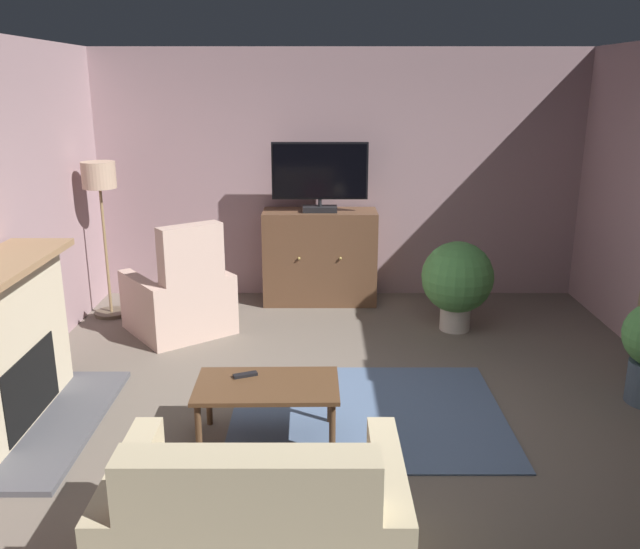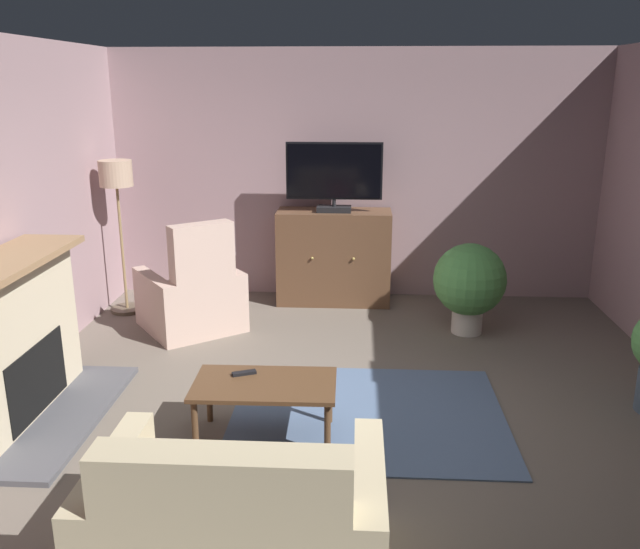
{
  "view_description": "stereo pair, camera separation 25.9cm",
  "coord_description": "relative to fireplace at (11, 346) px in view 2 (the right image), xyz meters",
  "views": [
    {
      "loc": [
        -0.22,
        -4.35,
        2.42
      ],
      "look_at": [
        -0.23,
        0.33,
        1.05
      ],
      "focal_mm": 37.07,
      "sensor_mm": 36.0,
      "label": 1
    },
    {
      "loc": [
        0.04,
        -4.35,
        2.42
      ],
      "look_at": [
        -0.23,
        0.33,
        1.05
      ],
      "focal_mm": 37.07,
      "sensor_mm": 36.0,
      "label": 2
    }
  ],
  "objects": [
    {
      "name": "coffee_table",
      "position": [
        1.88,
        -0.19,
        -0.2
      ],
      "size": [
        0.99,
        0.58,
        0.43
      ],
      "color": "#4C331E",
      "rests_on": "ground_plane"
    },
    {
      "name": "tv_remote",
      "position": [
        1.71,
        -0.06,
        -0.14
      ],
      "size": [
        0.18,
        0.11,
        0.02
      ],
      "primitive_type": "cube",
      "rotation": [
        0.0,
        0.0,
        3.53
      ],
      "color": "black",
      "rests_on": "coffee_table"
    },
    {
      "name": "fireplace",
      "position": [
        0.0,
        0.0,
        0.0
      ],
      "size": [
        0.86,
        1.72,
        1.22
      ],
      "color": "#4C4C51",
      "rests_on": "ground_plane"
    },
    {
      "name": "sofa_floral",
      "position": [
        1.94,
        -1.57,
        -0.27
      ],
      "size": [
        1.43,
        0.95,
        0.92
      ],
      "color": "tan",
      "rests_on": "ground_plane"
    },
    {
      "name": "armchair_by_fireplace",
      "position": [
        0.86,
        1.9,
        -0.24
      ],
      "size": [
        1.23,
        1.23,
        1.15
      ],
      "color": "#BC9E8E",
      "rests_on": "ground_plane"
    },
    {
      "name": "rug_central",
      "position": [
        2.6,
        0.19,
        -0.57
      ],
      "size": [
        2.05,
        1.64,
        0.01
      ],
      "primitive_type": "cube",
      "color": "slate",
      "rests_on": "ground_plane"
    },
    {
      "name": "ground_plane",
      "position": [
        2.46,
        0.04,
        -0.6
      ],
      "size": [
        6.08,
        6.87,
        0.04
      ],
      "primitive_type": "cube",
      "color": "#665B51"
    },
    {
      "name": "wall_back",
      "position": [
        2.46,
        3.22,
        0.82
      ],
      "size": [
        6.08,
        0.1,
        2.79
      ],
      "primitive_type": "cube",
      "color": "gray",
      "rests_on": "ground_plane"
    },
    {
      "name": "potted_plant_leafy_by_curtain",
      "position": [
        3.61,
        1.97,
        -0.05
      ],
      "size": [
        0.71,
        0.71,
        0.91
      ],
      "color": "beige",
      "rests_on": "ground_plane"
    },
    {
      "name": "television",
      "position": [
        2.24,
        2.82,
        0.88
      ],
      "size": [
        1.04,
        0.2,
        0.75
      ],
      "color": "black",
      "rests_on": "tv_cabinet"
    },
    {
      "name": "floor_lamp",
      "position": [
        -0.01,
        2.41,
        0.71
      ],
      "size": [
        0.35,
        0.35,
        1.64
      ],
      "color": "#4C4233",
      "rests_on": "ground_plane"
    },
    {
      "name": "tv_cabinet",
      "position": [
        2.24,
        2.87,
        -0.07
      ],
      "size": [
        1.26,
        0.53,
        1.05
      ],
      "color": "#402A1C",
      "rests_on": "ground_plane"
    }
  ]
}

